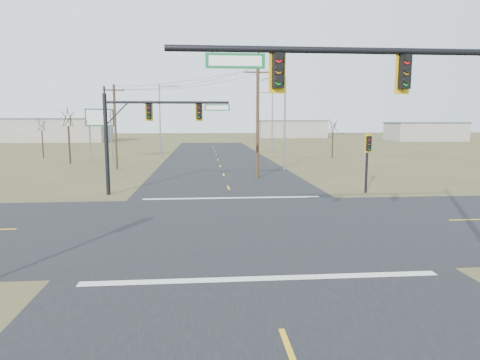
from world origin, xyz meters
The scene contains 20 objects.
ground centered at (0.00, 0.00, 0.00)m, with size 320.00×320.00×0.00m, color brown.
road_ew centered at (0.00, 0.00, 0.01)m, with size 160.00×14.00×0.02m, color black.
road_ns centered at (0.00, 0.00, 0.01)m, with size 14.00×160.00×0.02m, color black.
stop_bar_near centered at (0.00, -7.50, 0.03)m, with size 12.00×0.40×0.01m, color silver.
stop_bar_far centered at (0.00, 7.50, 0.03)m, with size 12.00×0.40×0.01m, color silver.
mast_arm_near centered at (4.87, -7.85, 5.77)m, with size 11.56×0.54×7.98m.
mast_arm_far centered at (-5.74, 9.71, 5.13)m, with size 8.84×0.58×7.11m.
pedestal_signal_ne centered at (9.89, 8.79, 3.17)m, with size 0.67×0.59×4.33m.
utility_pole_near centered at (3.00, 17.67, 5.23)m, with size 2.47×0.29×10.10m.
utility_pole_far centered at (-11.25, 25.78, 4.70)m, with size 2.20×0.29×9.01m.
highway_sign centered at (-15.16, 35.73, 4.72)m, with size 3.40×1.32×6.75m.
streetlight_a centered at (6.37, 23.42, 5.45)m, with size 2.71×0.32×9.70m.
streetlight_b centered at (8.94, 47.55, 5.51)m, with size 2.74×0.33×9.81m.
streetlight_c centered at (-7.70, 39.84, 5.71)m, with size 2.85×0.41×10.17m.
bare_tree_a centered at (-18.25, 32.80, 5.67)m, with size 3.49×3.49×7.17m.
bare_tree_b centered at (-24.35, 41.00, 4.71)m, with size 2.69×2.69×5.89m.
bare_tree_c centered at (16.04, 37.30, 4.53)m, with size 3.04×3.04×5.77m.
warehouse_left centered at (-40.00, 90.00, 2.75)m, with size 28.00×14.00×5.50m, color gray.
warehouse_mid centered at (25.00, 110.00, 2.50)m, with size 20.00×12.00×5.00m, color gray.
warehouse_right centered at (55.00, 85.00, 2.25)m, with size 18.00×10.00×4.50m, color gray.
Camera 1 is at (-1.91, -21.04, 5.26)m, focal length 32.00 mm.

